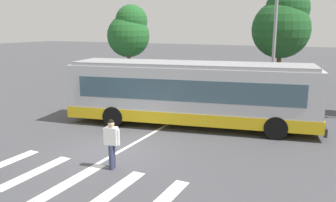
% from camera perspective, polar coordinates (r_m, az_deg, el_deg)
% --- Properties ---
extents(ground_plane, '(160.00, 160.00, 0.00)m').
position_cam_1_polar(ground_plane, '(13.98, -8.69, -7.89)').
color(ground_plane, '#47474C').
extents(city_transit_bus, '(12.12, 4.77, 3.06)m').
position_cam_1_polar(city_transit_bus, '(16.85, 3.65, 1.24)').
color(city_transit_bus, black).
rests_on(city_transit_bus, ground_plane).
extents(pedestrian_crossing_street, '(0.57, 0.35, 1.72)m').
position_cam_1_polar(pedestrian_crossing_street, '(11.97, -9.11, -6.42)').
color(pedestrian_crossing_street, '#333856').
rests_on(pedestrian_crossing_street, ground_plane).
extents(parked_car_white, '(1.92, 4.52, 1.35)m').
position_cam_1_polar(parked_car_white, '(28.75, -7.84, 3.94)').
color(parked_car_white, black).
rests_on(parked_car_white, ground_plane).
extents(parked_car_silver, '(1.91, 4.52, 1.35)m').
position_cam_1_polar(parked_car_silver, '(27.49, -3.04, 3.67)').
color(parked_car_silver, black).
rests_on(parked_car_silver, ground_plane).
extents(parked_car_blue, '(1.99, 4.56, 1.35)m').
position_cam_1_polar(parked_car_blue, '(26.21, 1.45, 3.28)').
color(parked_car_blue, black).
rests_on(parked_car_blue, ground_plane).
extents(parked_car_black, '(1.91, 4.52, 1.35)m').
position_cam_1_polar(parked_car_black, '(25.32, 7.55, 2.87)').
color(parked_car_black, black).
rests_on(parked_car_black, ground_plane).
extents(parked_car_champagne, '(2.03, 4.58, 1.35)m').
position_cam_1_polar(parked_car_champagne, '(25.04, 13.52, 2.54)').
color(parked_car_champagne, black).
rests_on(parked_car_champagne, ground_plane).
extents(parked_car_red, '(1.96, 4.54, 1.35)m').
position_cam_1_polar(parked_car_red, '(24.41, 19.51, 1.95)').
color(parked_car_red, black).
rests_on(parked_car_red, ground_plane).
extents(twin_arm_street_lamp, '(4.82, 0.32, 9.53)m').
position_cam_1_polar(twin_arm_street_lamp, '(23.24, 17.13, 14.22)').
color(twin_arm_street_lamp, '#939399').
rests_on(twin_arm_street_lamp, ground_plane).
extents(background_tree_left, '(4.09, 4.09, 6.80)m').
position_cam_1_polar(background_tree_left, '(34.74, -6.29, 11.11)').
color(background_tree_left, brown).
rests_on(background_tree_left, ground_plane).
extents(background_tree_right, '(4.63, 4.63, 7.85)m').
position_cam_1_polar(background_tree_right, '(30.32, 18.09, 11.85)').
color(background_tree_right, brown).
rests_on(background_tree_right, ground_plane).
extents(crosswalk_painted_stripes, '(6.69, 2.98, 0.01)m').
position_cam_1_polar(crosswalk_painted_stripes, '(11.63, -15.28, -12.38)').
color(crosswalk_painted_stripes, silver).
rests_on(crosswalk_painted_stripes, ground_plane).
extents(lane_center_line, '(0.16, 24.00, 0.01)m').
position_cam_1_polar(lane_center_line, '(15.45, -3.69, -5.82)').
color(lane_center_line, silver).
rests_on(lane_center_line, ground_plane).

